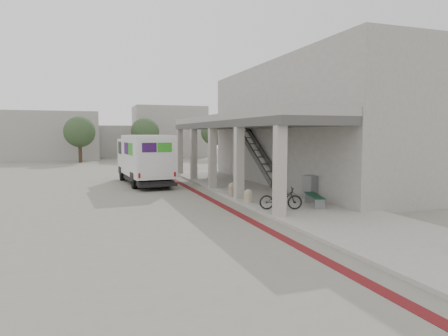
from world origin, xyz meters
name	(u,v)px	position (x,y,z in m)	size (l,w,h in m)	color
ground	(197,205)	(0.00, 0.00, 0.00)	(120.00, 120.00, 0.00)	slate
bike_lane_stripe	(206,197)	(1.00, 2.00, 0.01)	(0.35, 40.00, 0.01)	#5E1215
sidewalk	(282,199)	(4.00, 0.00, 0.06)	(4.40, 28.00, 0.12)	gray
transit_building	(290,127)	(6.83, 4.50, 3.40)	(7.60, 17.00, 7.00)	gray
distant_backdrop	(99,136)	(-2.84, 35.89, 2.70)	(28.00, 10.00, 6.50)	#999690
tree_left	(80,132)	(-5.00, 28.00, 3.18)	(3.20, 3.20, 4.80)	#38281C
tree_mid	(145,132)	(2.00, 30.00, 3.18)	(3.20, 3.20, 4.80)	#38281C
tree_right	(214,132)	(10.00, 29.00, 3.18)	(3.20, 3.20, 4.80)	#38281C
fedex_truck	(144,158)	(-1.10, 7.97, 1.57)	(2.65, 7.04, 2.94)	black
bench	(314,198)	(4.36, -2.16, 0.43)	(0.91, 1.87, 0.43)	slate
bollard_near	(248,196)	(2.10, -0.61, 0.40)	(0.37, 0.37, 0.56)	tan
bollard_far	(233,189)	(2.10, 1.29, 0.43)	(0.42, 0.42, 0.63)	gray
utility_cabinet	(311,187)	(5.00, -0.82, 0.65)	(0.48, 0.64, 1.07)	gray
bicycle_black	(281,198)	(2.67, -2.50, 0.55)	(0.57, 1.64, 0.86)	black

